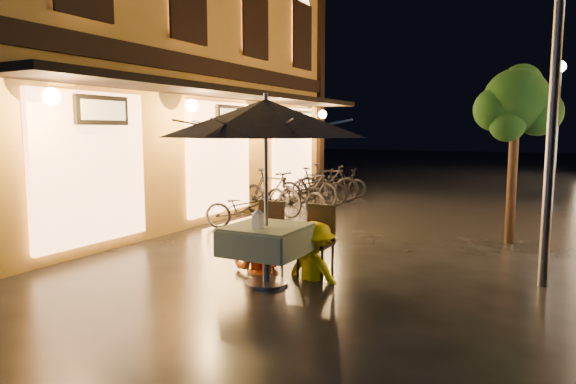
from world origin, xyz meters
The scene contains 19 objects.
ground centered at (0.00, 0.00, 0.00)m, with size 90.00×90.00×0.00m, color black.
west_building centered at (-5.72, 4.00, 3.71)m, with size 5.90×11.40×7.40m.
street_tree centered at (2.41, 4.51, 2.42)m, with size 1.43×1.20×3.15m.
streetlamp_near centered at (3.00, 2.00, 2.92)m, with size 0.36×0.36×4.23m.
streetlamp_far centered at (3.00, 14.00, 2.92)m, with size 0.36×0.36×4.23m.
cafe_table centered at (-0.19, 0.40, 0.59)m, with size 0.99×0.99×0.78m.
patio_umbrella centered at (-0.19, 0.40, 2.15)m, with size 2.64×2.64×2.46m.
cafe_chair_left centered at (-0.59, 1.14, 0.54)m, with size 0.42×0.42×0.97m.
cafe_chair_right centered at (0.21, 1.14, 0.54)m, with size 0.42×0.42×0.97m.
table_lantern centered at (-0.19, 0.19, 0.92)m, with size 0.16×0.16×0.25m.
person_orange centered at (-0.64, 0.95, 0.76)m, with size 0.73×0.57×1.51m, color #DF5813.
person_yellow centered at (0.25, 0.97, 0.75)m, with size 0.97×0.56×1.51m, color #FFE700.
bicycle_0 centered at (-2.50, 3.45, 0.41)m, with size 0.55×1.57×0.82m, color black.
bicycle_1 centered at (-2.78, 5.11, 0.55)m, with size 0.52×1.83×1.10m, color black.
bicycle_2 centered at (-2.26, 5.35, 0.48)m, with size 0.63×1.82×0.95m, color black.
bicycle_3 centered at (-2.54, 6.91, 0.51)m, with size 0.48×1.70×1.02m, color black.
bicycle_4 centered at (-2.63, 7.04, 0.49)m, with size 0.65×1.87×0.98m, color black.
bicycle_5 centered at (-2.58, 7.93, 0.54)m, with size 0.50×1.79×1.07m, color black.
bicycle_6 centered at (-2.67, 9.06, 0.43)m, with size 0.57×1.64×0.86m, color black.
Camera 1 is at (3.08, -5.21, 2.00)m, focal length 32.00 mm.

